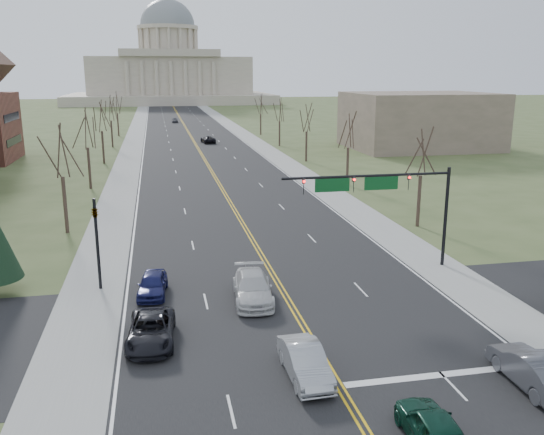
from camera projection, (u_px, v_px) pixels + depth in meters
name	position (u px, v px, depth m)	size (l,w,h in m)	color
ground	(332.00, 375.00, 26.70)	(600.00, 600.00, 0.00)	#3E4E27
road	(189.00, 134.00, 131.23)	(20.00, 380.00, 0.01)	black
cross_road	(301.00, 322.00, 32.40)	(120.00, 14.00, 0.01)	black
sidewalk_left	(135.00, 135.00, 128.93)	(4.00, 380.00, 0.03)	gray
sidewalk_right	(241.00, 132.00, 133.52)	(4.00, 380.00, 0.03)	gray
center_line	(189.00, 134.00, 131.22)	(0.42, 380.00, 0.01)	gold
edge_line_left	(145.00, 134.00, 129.35)	(0.15, 380.00, 0.01)	silver
edge_line_right	(232.00, 133.00, 133.10)	(0.15, 380.00, 0.01)	silver
stop_bar	(442.00, 375.00, 26.70)	(9.50, 0.50, 0.01)	silver
capitol	(170.00, 71.00, 260.69)	(90.00, 60.00, 50.00)	#C0B4A0
signal_mast	(380.00, 190.00, 39.53)	(12.12, 0.44, 7.20)	black
signal_left	(97.00, 234.00, 36.41)	(0.32, 0.36, 6.00)	black
tree_r_0	(422.00, 155.00, 50.86)	(3.74, 3.74, 8.50)	#35251F
tree_l_0	(61.00, 154.00, 48.63)	(3.96, 3.96, 9.00)	#35251F
tree_r_1	(349.00, 132.00, 69.87)	(3.74, 3.74, 8.50)	#35251F
tree_l_1	(86.00, 131.00, 67.64)	(3.96, 3.96, 9.00)	#35251F
tree_r_2	(307.00, 119.00, 88.87)	(3.74, 3.74, 8.50)	#35251F
tree_l_2	(101.00, 118.00, 86.64)	(3.96, 3.96, 9.00)	#35251F
tree_r_3	(280.00, 111.00, 107.88)	(3.74, 3.74, 8.50)	#35251F
tree_l_3	(110.00, 110.00, 105.65)	(3.96, 3.96, 9.00)	#35251F
tree_r_4	(261.00, 105.00, 126.88)	(3.74, 3.74, 8.50)	#35251F
tree_l_4	(117.00, 104.00, 124.66)	(3.96, 3.96, 9.00)	#35251F
bldg_right_mass	(419.00, 121.00, 105.34)	(25.00, 20.00, 10.00)	brown
car_nb_inner_lead	(434.00, 429.00, 21.36)	(1.82, 4.53, 1.54)	#0B3023
car_nb_outer_lead	(532.00, 369.00, 25.61)	(1.73, 4.96, 1.63)	#43454A
car_sb_inner_lead	(305.00, 362.00, 26.31)	(1.62, 4.64, 1.53)	#989BA0
car_sb_outer_lead	(151.00, 330.00, 29.68)	(2.35, 5.10, 1.42)	black
car_sb_inner_second	(253.00, 288.00, 35.20)	(2.28, 5.61, 1.63)	silver
car_sb_outer_second	(152.00, 284.00, 36.07)	(1.70, 4.23, 1.44)	#15184C
car_far_nb	(208.00, 139.00, 113.85)	(2.30, 4.99, 1.39)	black
car_far_sb	(175.00, 120.00, 159.37)	(1.57, 3.90, 1.33)	#484950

